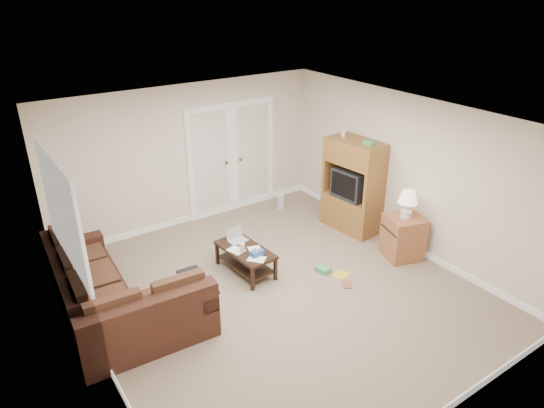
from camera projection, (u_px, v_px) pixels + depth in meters
floor at (278, 291)px, 6.95m from camera, size 5.50×5.50×0.00m
ceiling at (279, 120)px, 5.89m from camera, size 5.00×5.50×0.02m
wall_left at (86, 271)px, 5.15m from camera, size 0.02×5.50×2.50m
wall_right at (407, 174)px, 7.70m from camera, size 0.02×5.50×2.50m
wall_back at (189, 156)px, 8.48m from camera, size 5.00×0.02×2.50m
wall_front at (453, 323)px, 4.36m from camera, size 5.00×0.02×2.50m
baseboards at (278, 288)px, 6.93m from camera, size 5.00×5.50×0.10m
french_doors at (232, 158)px, 8.98m from camera, size 1.80×0.05×2.13m
window_left at (62, 211)px, 5.79m from camera, size 0.05×1.92×1.42m
sectional_sofa at (112, 301)px, 6.24m from camera, size 1.72×2.59×0.78m
coffee_table at (245, 259)px, 7.33m from camera, size 0.57×1.02×0.67m
tv_armoire at (353, 185)px, 8.38m from camera, size 0.65×1.06×1.74m
side_cabinet at (403, 233)px, 7.65m from camera, size 0.67×0.67×1.14m
space_heater at (280, 202)px, 9.37m from camera, size 0.12×0.11×0.28m
floor_magazine at (341, 274)px, 7.33m from camera, size 0.30×0.27×0.01m
floor_greenbox at (323, 269)px, 7.38m from camera, size 0.19×0.23×0.08m
floor_book at (341, 284)px, 7.09m from camera, size 0.25×0.25×0.02m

